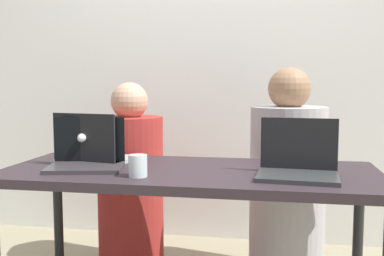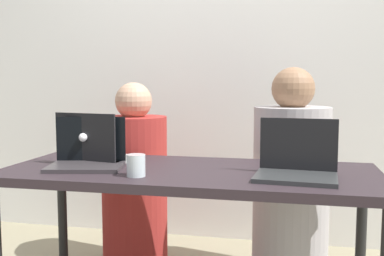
{
  "view_description": "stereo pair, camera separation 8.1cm",
  "coord_description": "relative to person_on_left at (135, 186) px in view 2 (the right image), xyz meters",
  "views": [
    {
      "loc": [
        0.36,
        -1.95,
        1.11
      ],
      "look_at": [
        0.0,
        0.07,
        0.9
      ],
      "focal_mm": 42.0,
      "sensor_mm": 36.0,
      "label": 1
    },
    {
      "loc": [
        0.44,
        -1.94,
        1.11
      ],
      "look_at": [
        0.0,
        0.07,
        0.9
      ],
      "focal_mm": 42.0,
      "sensor_mm": 36.0,
      "label": 2
    }
  ],
  "objects": [
    {
      "name": "laptop_back_left",
      "position": [
        -0.04,
        -0.45,
        0.28
      ],
      "size": [
        0.37,
        0.31,
        0.24
      ],
      "rotation": [
        0.0,
        0.0,
        2.96
      ],
      "color": "#B2B7B3",
      "rests_on": "desk"
    },
    {
      "name": "desk",
      "position": [
        0.45,
        -0.55,
        0.16
      ],
      "size": [
        1.68,
        0.68,
        0.72
      ],
      "color": "#2E2429",
      "rests_on": "ground"
    },
    {
      "name": "water_glass_left",
      "position": [
        0.27,
        -0.74,
        0.27
      ],
      "size": [
        0.08,
        0.08,
        0.09
      ],
      "color": "silver",
      "rests_on": "desk"
    },
    {
      "name": "back_wall",
      "position": [
        0.45,
        0.65,
        0.72
      ],
      "size": [
        4.5,
        0.1,
        2.42
      ],
      "primitive_type": "cube",
      "color": "silver",
      "rests_on": "ground"
    },
    {
      "name": "laptop_front_left",
      "position": [
        -0.01,
        -0.59,
        0.28
      ],
      "size": [
        0.37,
        0.3,
        0.23
      ],
      "rotation": [
        0.0,
        0.0,
        0.2
      ],
      "color": "#393336",
      "rests_on": "desk"
    },
    {
      "name": "laptop_front_right",
      "position": [
        0.92,
        -0.62,
        0.28
      ],
      "size": [
        0.34,
        0.29,
        0.24
      ],
      "rotation": [
        0.0,
        0.0,
        -0.08
      ],
      "color": "#333536",
      "rests_on": "desk"
    },
    {
      "name": "person_on_left",
      "position": [
        0.0,
        0.0,
        0.0
      ],
      "size": [
        0.47,
        0.47,
        1.11
      ],
      "rotation": [
        0.0,
        0.0,
        3.4
      ],
      "color": "#A42B27",
      "rests_on": "ground"
    },
    {
      "name": "person_on_right",
      "position": [
        0.91,
        0.0,
        0.04
      ],
      "size": [
        0.51,
        0.51,
        1.19
      ],
      "rotation": [
        0.0,
        0.0,
        3.41
      ],
      "color": "#B3ADAE",
      "rests_on": "ground"
    }
  ]
}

